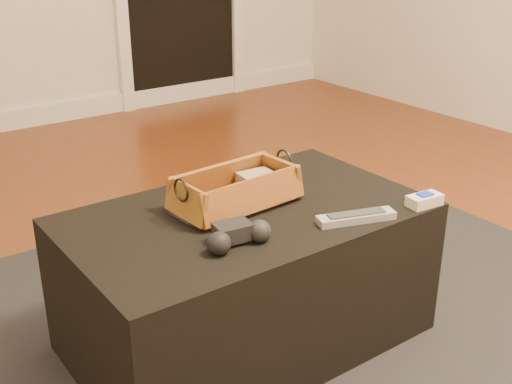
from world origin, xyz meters
TOP-DOWN VIEW (x-y plane):
  - floor at (0.00, 0.00)m, footprint 5.00×5.50m
  - area_rug at (-0.00, 0.07)m, footprint 2.60×2.00m
  - ottoman at (-0.00, 0.12)m, footprint 1.00×0.60m
  - tv_remote at (-0.02, 0.15)m, footprint 0.20×0.08m
  - cloth_bundle at (0.09, 0.20)m, footprint 0.11×0.08m
  - wicker_basket at (-0.00, 0.17)m, footprint 0.38×0.22m
  - game_controller at (-0.14, -0.04)m, footprint 0.18×0.10m
  - silver_remote at (0.20, -0.11)m, footprint 0.22×0.12m
  - cream_gadget at (0.43, -0.15)m, footprint 0.11×0.06m

SIDE VIEW (x-z plane):
  - floor at x=0.00m, z-range -0.01..0.00m
  - area_rug at x=0.00m, z-range 0.00..0.01m
  - ottoman at x=0.00m, z-range 0.01..0.43m
  - silver_remote at x=0.20m, z-range 0.43..0.46m
  - cream_gadget at x=0.43m, z-range 0.43..0.47m
  - tv_remote at x=-0.02m, z-range 0.44..0.47m
  - game_controller at x=-0.14m, z-range 0.43..0.49m
  - cloth_bundle at x=0.09m, z-range 0.44..0.50m
  - wicker_basket at x=0.00m, z-range 0.41..0.54m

